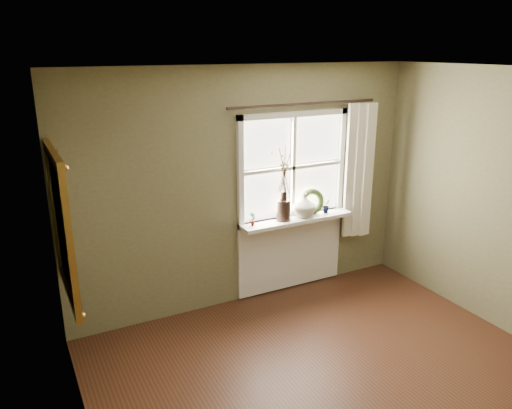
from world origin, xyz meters
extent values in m
plane|color=silver|center=(0.00, 0.00, 2.60)|extent=(4.50, 4.50, 0.00)
cube|color=#696745|center=(0.00, 2.30, 1.30)|extent=(4.00, 0.10, 2.60)
cube|color=#696745|center=(-2.05, 0.00, 1.30)|extent=(0.10, 4.50, 2.60)
cube|color=white|center=(0.55, 2.22, 0.89)|extent=(1.36, 0.06, 0.06)
cube|color=white|center=(0.55, 2.22, 2.07)|extent=(1.36, 0.06, 0.06)
cube|color=white|center=(-0.10, 2.22, 1.48)|extent=(0.06, 0.06, 1.24)
cube|color=white|center=(1.20, 2.22, 1.48)|extent=(0.06, 0.06, 1.24)
cube|color=white|center=(0.55, 2.22, 1.48)|extent=(1.24, 0.05, 0.04)
cube|color=white|center=(0.55, 2.22, 1.48)|extent=(0.04, 0.05, 1.12)
cube|color=white|center=(0.23, 2.25, 1.77)|extent=(0.59, 0.01, 0.53)
cube|color=white|center=(0.88, 2.25, 1.77)|extent=(0.59, 0.01, 0.53)
cube|color=white|center=(0.23, 2.25, 1.19)|extent=(0.59, 0.01, 0.53)
cube|color=white|center=(0.88, 2.25, 1.19)|extent=(0.59, 0.01, 0.53)
cube|color=white|center=(0.55, 2.12, 0.90)|extent=(1.36, 0.26, 0.04)
cube|color=white|center=(0.55, 2.23, 0.46)|extent=(1.36, 0.04, 0.88)
cylinder|color=black|center=(0.37, 2.12, 1.04)|extent=(0.19, 0.19, 0.23)
imported|color=beige|center=(0.64, 2.12, 1.06)|extent=(0.31, 0.31, 0.28)
torus|color=#364D22|center=(0.78, 2.16, 1.04)|extent=(0.31, 0.16, 0.31)
imported|color=#364D22|center=(-0.01, 2.12, 1.00)|extent=(0.09, 0.08, 0.15)
imported|color=#364D22|center=(0.96, 2.12, 1.01)|extent=(0.10, 0.08, 0.17)
cube|color=beige|center=(1.39, 2.13, 1.37)|extent=(0.36, 0.12, 1.59)
cylinder|color=black|center=(0.65, 2.17, 2.18)|extent=(1.84, 0.03, 0.03)
cube|color=white|center=(-1.97, 1.70, 1.38)|extent=(0.02, 0.87, 1.08)
cube|color=olive|center=(-1.96, 1.70, 1.96)|extent=(0.05, 1.06, 0.09)
cube|color=olive|center=(-1.96, 1.70, 0.80)|extent=(0.05, 1.06, 0.09)
cube|color=olive|center=(-1.96, 1.22, 1.38)|extent=(0.05, 0.09, 1.08)
cube|color=olive|center=(-1.96, 2.18, 1.38)|extent=(0.05, 0.09, 1.08)
sphere|color=silver|center=(-1.91, 1.67, 1.91)|extent=(0.04, 0.04, 0.04)
sphere|color=silver|center=(-1.91, 1.70, 1.87)|extent=(0.04, 0.04, 0.04)
sphere|color=silver|center=(-1.91, 1.73, 1.92)|extent=(0.04, 0.04, 0.04)
camera|label=1|loc=(-2.30, -2.39, 2.77)|focal=35.00mm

